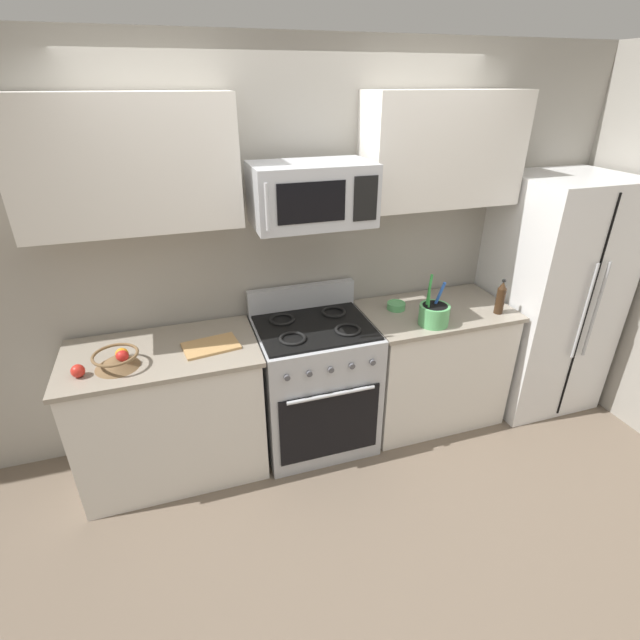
{
  "coord_description": "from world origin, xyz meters",
  "views": [
    {
      "loc": [
        -0.8,
        -1.88,
        2.35
      ],
      "look_at": [
        -0.0,
        0.57,
        1.03
      ],
      "focal_mm": 26.33,
      "sensor_mm": 36.0,
      "label": 1
    }
  ],
  "objects_px": {
    "cutting_board": "(211,346)",
    "bottle_soy": "(501,298)",
    "range_oven": "(314,383)",
    "refrigerator": "(548,295)",
    "microwave": "(312,194)",
    "utensil_crock": "(434,314)",
    "prep_bowl": "(396,306)",
    "fruit_basket": "(117,359)",
    "apple_loose": "(78,371)"
  },
  "relations": [
    {
      "from": "utensil_crock",
      "to": "fruit_basket",
      "type": "height_order",
      "value": "utensil_crock"
    },
    {
      "from": "apple_loose",
      "to": "bottle_soy",
      "type": "relative_size",
      "value": 0.3
    },
    {
      "from": "refrigerator",
      "to": "apple_loose",
      "type": "relative_size",
      "value": 24.25
    },
    {
      "from": "fruit_basket",
      "to": "prep_bowl",
      "type": "relative_size",
      "value": 1.94
    },
    {
      "from": "range_oven",
      "to": "fruit_basket",
      "type": "bearing_deg",
      "value": -174.75
    },
    {
      "from": "refrigerator",
      "to": "apple_loose",
      "type": "xyz_separation_m",
      "value": [
        -3.25,
        -0.13,
        0.06
      ]
    },
    {
      "from": "utensil_crock",
      "to": "microwave",
      "type": "bearing_deg",
      "value": 163.74
    },
    {
      "from": "apple_loose",
      "to": "cutting_board",
      "type": "distance_m",
      "value": 0.73
    },
    {
      "from": "range_oven",
      "to": "refrigerator",
      "type": "bearing_deg",
      "value": -0.53
    },
    {
      "from": "utensil_crock",
      "to": "cutting_board",
      "type": "bearing_deg",
      "value": 174.11
    },
    {
      "from": "utensil_crock",
      "to": "prep_bowl",
      "type": "xyz_separation_m",
      "value": [
        -0.13,
        0.28,
        -0.05
      ]
    },
    {
      "from": "refrigerator",
      "to": "prep_bowl",
      "type": "bearing_deg",
      "value": 175.01
    },
    {
      "from": "refrigerator",
      "to": "utensil_crock",
      "type": "bearing_deg",
      "value": -170.82
    },
    {
      "from": "cutting_board",
      "to": "apple_loose",
      "type": "bearing_deg",
      "value": -171.9
    },
    {
      "from": "bottle_soy",
      "to": "prep_bowl",
      "type": "xyz_separation_m",
      "value": [
        -0.65,
        0.28,
        -0.09
      ]
    },
    {
      "from": "refrigerator",
      "to": "utensil_crock",
      "type": "xyz_separation_m",
      "value": [
        -1.1,
        -0.18,
        0.09
      ]
    },
    {
      "from": "microwave",
      "to": "apple_loose",
      "type": "distance_m",
      "value": 1.62
    },
    {
      "from": "apple_loose",
      "to": "bottle_soy",
      "type": "height_order",
      "value": "bottle_soy"
    },
    {
      "from": "range_oven",
      "to": "bottle_soy",
      "type": "relative_size",
      "value": 4.39
    },
    {
      "from": "fruit_basket",
      "to": "refrigerator",
      "type": "bearing_deg",
      "value": 1.73
    },
    {
      "from": "range_oven",
      "to": "microwave",
      "type": "height_order",
      "value": "microwave"
    },
    {
      "from": "microwave",
      "to": "prep_bowl",
      "type": "relative_size",
      "value": 5.33
    },
    {
      "from": "refrigerator",
      "to": "bottle_soy",
      "type": "height_order",
      "value": "refrigerator"
    },
    {
      "from": "bottle_soy",
      "to": "fruit_basket",
      "type": "bearing_deg",
      "value": 178.22
    },
    {
      "from": "range_oven",
      "to": "cutting_board",
      "type": "relative_size",
      "value": 3.36
    },
    {
      "from": "microwave",
      "to": "prep_bowl",
      "type": "xyz_separation_m",
      "value": [
        0.63,
        0.06,
        -0.83
      ]
    },
    {
      "from": "microwave",
      "to": "apple_loose",
      "type": "relative_size",
      "value": 9.46
    },
    {
      "from": "prep_bowl",
      "to": "bottle_soy",
      "type": "bearing_deg",
      "value": -23.12
    },
    {
      "from": "utensil_crock",
      "to": "cutting_board",
      "type": "height_order",
      "value": "utensil_crock"
    },
    {
      "from": "bottle_soy",
      "to": "prep_bowl",
      "type": "bearing_deg",
      "value": 156.88
    },
    {
      "from": "utensil_crock",
      "to": "cutting_board",
      "type": "distance_m",
      "value": 1.44
    },
    {
      "from": "refrigerator",
      "to": "cutting_board",
      "type": "distance_m",
      "value": 2.53
    },
    {
      "from": "utensil_crock",
      "to": "cutting_board",
      "type": "relative_size",
      "value": 1.03
    },
    {
      "from": "range_oven",
      "to": "prep_bowl",
      "type": "bearing_deg",
      "value": 8.06
    },
    {
      "from": "refrigerator",
      "to": "cutting_board",
      "type": "relative_size",
      "value": 5.49
    },
    {
      "from": "fruit_basket",
      "to": "bottle_soy",
      "type": "distance_m",
      "value": 2.47
    },
    {
      "from": "range_oven",
      "to": "fruit_basket",
      "type": "height_order",
      "value": "range_oven"
    },
    {
      "from": "fruit_basket",
      "to": "apple_loose",
      "type": "xyz_separation_m",
      "value": [
        -0.2,
        -0.04,
        -0.01
      ]
    },
    {
      "from": "fruit_basket",
      "to": "prep_bowl",
      "type": "height_order",
      "value": "fruit_basket"
    },
    {
      "from": "cutting_board",
      "to": "bottle_soy",
      "type": "relative_size",
      "value": 1.31
    },
    {
      "from": "fruit_basket",
      "to": "cutting_board",
      "type": "bearing_deg",
      "value": 6.86
    },
    {
      "from": "utensil_crock",
      "to": "bottle_soy",
      "type": "height_order",
      "value": "utensil_crock"
    },
    {
      "from": "refrigerator",
      "to": "microwave",
      "type": "xyz_separation_m",
      "value": [
        -1.86,
        0.05,
        0.88
      ]
    },
    {
      "from": "fruit_basket",
      "to": "prep_bowl",
      "type": "xyz_separation_m",
      "value": [
        1.82,
        0.2,
        -0.02
      ]
    },
    {
      "from": "microwave",
      "to": "bottle_soy",
      "type": "xyz_separation_m",
      "value": [
        1.28,
        -0.21,
        -0.74
      ]
    },
    {
      "from": "range_oven",
      "to": "cutting_board",
      "type": "bearing_deg",
      "value": -176.01
    },
    {
      "from": "microwave",
      "to": "cutting_board",
      "type": "distance_m",
      "value": 1.08
    },
    {
      "from": "prep_bowl",
      "to": "microwave",
      "type": "bearing_deg",
      "value": -174.47
    },
    {
      "from": "apple_loose",
      "to": "prep_bowl",
      "type": "bearing_deg",
      "value": 6.73
    },
    {
      "from": "apple_loose",
      "to": "microwave",
      "type": "bearing_deg",
      "value": 7.28
    }
  ]
}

